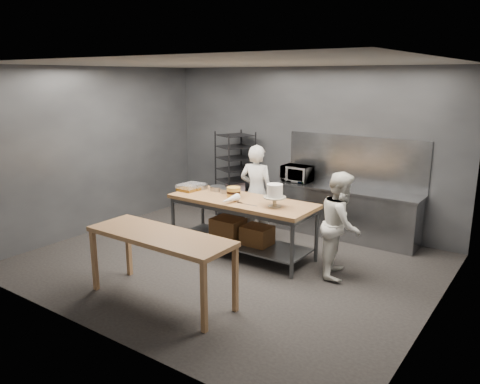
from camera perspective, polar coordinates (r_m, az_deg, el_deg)
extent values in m
plane|color=black|center=(7.37, -1.45, -8.60)|extent=(6.00, 6.00, 0.00)
cube|color=#4C4F54|center=(9.03, 8.01, 5.38)|extent=(6.00, 0.04, 3.00)
cube|color=olive|center=(7.44, 0.22, -1.12)|extent=(2.40, 0.90, 0.06)
cube|color=#47494C|center=(7.65, 0.22, -6.12)|extent=(2.25, 0.75, 0.03)
cylinder|color=#47494C|center=(7.98, -8.15, -3.67)|extent=(0.06, 0.06, 0.86)
cylinder|color=#47494C|center=(8.53, -4.57, -2.40)|extent=(0.06, 0.06, 0.86)
cylinder|color=#47494C|center=(6.70, 6.36, -7.09)|extent=(0.06, 0.06, 0.86)
cylinder|color=#47494C|center=(7.35, 9.32, -5.25)|extent=(0.06, 0.06, 0.86)
cube|color=brown|center=(7.71, -1.46, -4.48)|extent=(0.50, 0.40, 0.35)
cube|color=brown|center=(7.48, 2.10, -5.28)|extent=(0.45, 0.38, 0.30)
cube|color=olive|center=(5.98, -9.73, -5.32)|extent=(2.00, 0.70, 0.06)
cube|color=olive|center=(6.64, -17.32, -7.97)|extent=(0.06, 0.06, 0.84)
cube|color=olive|center=(6.99, -13.43, -6.59)|extent=(0.06, 0.06, 0.84)
cube|color=olive|center=(5.36, -4.42, -12.75)|extent=(0.06, 0.06, 0.84)
cube|color=olive|center=(5.79, -0.58, -10.60)|extent=(0.06, 0.06, 0.84)
cube|color=slate|center=(8.46, 12.90, 0.29)|extent=(2.60, 0.60, 0.04)
cube|color=slate|center=(8.57, 12.74, -2.63)|extent=(2.56, 0.56, 0.86)
cube|color=slate|center=(8.64, 13.83, 3.71)|extent=(2.60, 0.02, 0.90)
cube|color=black|center=(9.51, -0.58, 2.12)|extent=(0.81, 0.84, 1.75)
cube|color=white|center=(9.59, -0.57, 0.15)|extent=(0.44, 0.37, 0.45)
imported|color=silver|center=(8.22, 2.01, -0.03)|extent=(0.67, 0.50, 1.68)
imported|color=white|center=(6.84, 12.20, -3.89)|extent=(0.78, 0.88, 1.53)
imported|color=black|center=(8.83, 6.96, 2.25)|extent=(0.54, 0.37, 0.30)
cylinder|color=#B5AA91|center=(7.02, 4.22, -1.75)|extent=(0.20, 0.20, 0.02)
cylinder|color=#B5AA91|center=(7.00, 4.23, -1.19)|extent=(0.06, 0.06, 0.12)
cylinder|color=#B5AA91|center=(6.99, 4.24, -0.65)|extent=(0.34, 0.34, 0.02)
cylinder|color=white|center=(6.96, 4.26, 0.19)|extent=(0.24, 0.24, 0.19)
cylinder|color=#E9AC4A|center=(7.59, -0.78, -0.36)|extent=(0.22, 0.22, 0.06)
cylinder|color=black|center=(7.57, -0.78, 0.01)|extent=(0.22, 0.22, 0.04)
cylinder|color=#E9AC4A|center=(7.56, -0.79, 0.37)|extent=(0.22, 0.22, 0.06)
cylinder|color=gray|center=(8.02, -2.74, 0.47)|extent=(0.26, 0.26, 0.07)
cylinder|color=gray|center=(7.85, -1.60, 0.19)|extent=(0.24, 0.24, 0.07)
cylinder|color=gray|center=(8.18, -4.93, 0.69)|extent=(0.28, 0.28, 0.07)
cone|color=white|center=(7.19, -1.25, -0.92)|extent=(0.14, 0.39, 0.12)
cube|color=slate|center=(7.12, 1.13, -1.56)|extent=(0.28, 0.02, 0.00)
cube|color=black|center=(7.21, -0.05, -1.30)|extent=(0.09, 0.02, 0.02)
cube|color=#8A5D1B|center=(8.01, -6.58, 0.28)|extent=(0.30, 0.20, 0.05)
cube|color=silver|center=(8.00, -6.59, 0.67)|extent=(0.31, 0.21, 0.06)
cube|color=#8A5D1B|center=(8.14, -5.53, 0.53)|extent=(0.30, 0.20, 0.05)
cube|color=silver|center=(8.13, -5.54, 0.90)|extent=(0.31, 0.21, 0.06)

